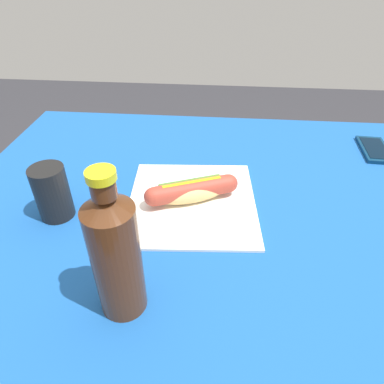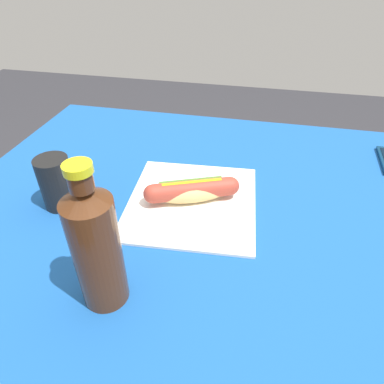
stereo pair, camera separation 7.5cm
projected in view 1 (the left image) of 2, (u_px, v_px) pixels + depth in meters
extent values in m
plane|color=#2D2D33|center=(202.00, 371.00, 1.23)|extent=(6.00, 6.00, 0.00)
cylinder|color=brown|center=(88.00, 222.00, 1.32)|extent=(0.07, 0.07, 0.74)
cylinder|color=brown|center=(339.00, 237.00, 1.25)|extent=(0.07, 0.07, 0.74)
cube|color=brown|center=(208.00, 209.00, 0.78)|extent=(1.11, 0.86, 0.03)
cube|color=#19519E|center=(208.00, 203.00, 0.77)|extent=(1.17, 0.92, 0.00)
cube|color=white|center=(192.00, 202.00, 0.77)|extent=(0.30, 0.32, 0.01)
ellipsoid|color=#E5BC75|center=(192.00, 192.00, 0.75)|extent=(0.17, 0.11, 0.05)
cylinder|color=#A83D2D|center=(192.00, 190.00, 0.75)|extent=(0.17, 0.10, 0.04)
sphere|color=#A83D2D|center=(229.00, 183.00, 0.77)|extent=(0.04, 0.04, 0.04)
sphere|color=#A83D2D|center=(153.00, 197.00, 0.73)|extent=(0.04, 0.04, 0.04)
cube|color=yellow|center=(192.00, 183.00, 0.73)|extent=(0.12, 0.06, 0.00)
cylinder|color=#4C7A2D|center=(190.00, 183.00, 0.75)|extent=(0.14, 0.07, 0.02)
cube|color=#0A2D4C|center=(375.00, 150.00, 0.95)|extent=(0.08, 0.15, 0.01)
cube|color=black|center=(375.00, 148.00, 0.95)|extent=(0.06, 0.12, 0.00)
cylinder|color=#4C2814|center=(117.00, 262.00, 0.50)|extent=(0.07, 0.07, 0.20)
cone|color=#4C2814|center=(106.00, 203.00, 0.43)|extent=(0.07, 0.07, 0.02)
cylinder|color=#4C2814|center=(103.00, 188.00, 0.42)|extent=(0.03, 0.03, 0.03)
cylinder|color=yellow|center=(101.00, 175.00, 0.41)|extent=(0.04, 0.04, 0.01)
cylinder|color=black|center=(52.00, 193.00, 0.70)|extent=(0.07, 0.07, 0.12)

